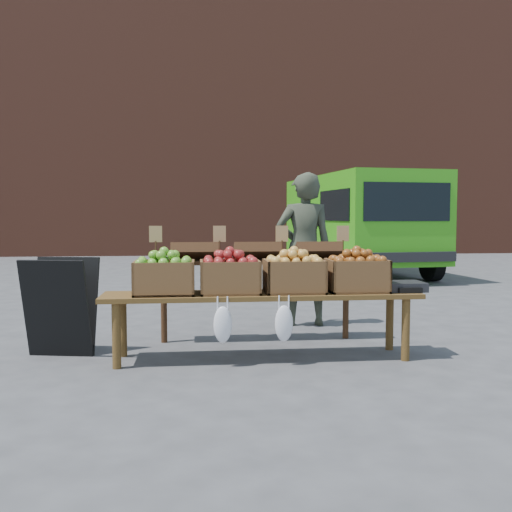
{
  "coord_description": "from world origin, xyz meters",
  "views": [
    {
      "loc": [
        0.3,
        -4.6,
        1.23
      ],
      "look_at": [
        0.86,
        0.7,
        0.85
      ],
      "focal_mm": 40.0,
      "sensor_mm": 36.0,
      "label": 1
    }
  ],
  "objects_px": {
    "crate_golden_apples": "(164,278)",
    "weighing_scale": "(404,286)",
    "crate_red_apples": "(294,276)",
    "crate_russet_pears": "(230,277)",
    "chalkboard_sign": "(61,306)",
    "crate_green_apples": "(356,275)",
    "delivery_van": "(358,226)",
    "display_bench": "(262,326)",
    "vendor": "(304,250)",
    "back_table": "(256,288)"
  },
  "relations": [
    {
      "from": "crate_golden_apples",
      "to": "weighing_scale",
      "type": "height_order",
      "value": "crate_golden_apples"
    },
    {
      "from": "crate_red_apples",
      "to": "weighing_scale",
      "type": "height_order",
      "value": "crate_red_apples"
    },
    {
      "from": "crate_russet_pears",
      "to": "crate_red_apples",
      "type": "height_order",
      "value": "same"
    },
    {
      "from": "crate_golden_apples",
      "to": "chalkboard_sign",
      "type": "bearing_deg",
      "value": 162.66
    },
    {
      "from": "crate_green_apples",
      "to": "crate_golden_apples",
      "type": "bearing_deg",
      "value": 180.0
    },
    {
      "from": "delivery_van",
      "to": "display_bench",
      "type": "height_order",
      "value": "delivery_van"
    },
    {
      "from": "chalkboard_sign",
      "to": "crate_russet_pears",
      "type": "height_order",
      "value": "chalkboard_sign"
    },
    {
      "from": "vendor",
      "to": "display_bench",
      "type": "distance_m",
      "value": 1.68
    },
    {
      "from": "vendor",
      "to": "back_table",
      "type": "distance_m",
      "value": 1.01
    },
    {
      "from": "back_table",
      "to": "crate_golden_apples",
      "type": "bearing_deg",
      "value": -139.8
    },
    {
      "from": "delivery_van",
      "to": "weighing_scale",
      "type": "bearing_deg",
      "value": -109.43
    },
    {
      "from": "display_bench",
      "to": "crate_red_apples",
      "type": "xyz_separation_m",
      "value": [
        0.28,
        0.0,
        0.42
      ]
    },
    {
      "from": "crate_golden_apples",
      "to": "crate_green_apples",
      "type": "xyz_separation_m",
      "value": [
        1.65,
        0.0,
        0.0
      ]
    },
    {
      "from": "delivery_van",
      "to": "display_bench",
      "type": "distance_m",
      "value": 7.34
    },
    {
      "from": "vendor",
      "to": "weighing_scale",
      "type": "distance_m",
      "value": 1.59
    },
    {
      "from": "back_table",
      "to": "weighing_scale",
      "type": "height_order",
      "value": "back_table"
    },
    {
      "from": "vendor",
      "to": "display_bench",
      "type": "relative_size",
      "value": 0.63
    },
    {
      "from": "crate_golden_apples",
      "to": "crate_russet_pears",
      "type": "xyz_separation_m",
      "value": [
        0.55,
        0.0,
        0.0
      ]
    },
    {
      "from": "crate_golden_apples",
      "to": "weighing_scale",
      "type": "relative_size",
      "value": 1.47
    },
    {
      "from": "vendor",
      "to": "weighing_scale",
      "type": "bearing_deg",
      "value": 115.29
    },
    {
      "from": "weighing_scale",
      "to": "crate_golden_apples",
      "type": "bearing_deg",
      "value": 180.0
    },
    {
      "from": "display_bench",
      "to": "delivery_van",
      "type": "bearing_deg",
      "value": 67.53
    },
    {
      "from": "crate_green_apples",
      "to": "vendor",
      "type": "bearing_deg",
      "value": 97.24
    },
    {
      "from": "chalkboard_sign",
      "to": "crate_red_apples",
      "type": "height_order",
      "value": "chalkboard_sign"
    },
    {
      "from": "delivery_van",
      "to": "weighing_scale",
      "type": "relative_size",
      "value": 13.34
    },
    {
      "from": "crate_red_apples",
      "to": "vendor",
      "type": "bearing_deg",
      "value": 75.79
    },
    {
      "from": "back_table",
      "to": "display_bench",
      "type": "bearing_deg",
      "value": -92.14
    },
    {
      "from": "crate_red_apples",
      "to": "crate_russet_pears",
      "type": "bearing_deg",
      "value": 180.0
    },
    {
      "from": "vendor",
      "to": "display_bench",
      "type": "height_order",
      "value": "vendor"
    },
    {
      "from": "delivery_van",
      "to": "crate_green_apples",
      "type": "distance_m",
      "value": 7.04
    },
    {
      "from": "delivery_van",
      "to": "crate_red_apples",
      "type": "xyz_separation_m",
      "value": [
        -2.52,
        -6.75,
        -0.31
      ]
    },
    {
      "from": "display_bench",
      "to": "weighing_scale",
      "type": "relative_size",
      "value": 7.94
    },
    {
      "from": "delivery_van",
      "to": "back_table",
      "type": "bearing_deg",
      "value": -121.19
    },
    {
      "from": "vendor",
      "to": "crate_golden_apples",
      "type": "height_order",
      "value": "vendor"
    },
    {
      "from": "back_table",
      "to": "crate_russet_pears",
      "type": "distance_m",
      "value": 0.8
    },
    {
      "from": "back_table",
      "to": "crate_golden_apples",
      "type": "xyz_separation_m",
      "value": [
        -0.85,
        -0.72,
        0.19
      ]
    },
    {
      "from": "display_bench",
      "to": "crate_green_apples",
      "type": "distance_m",
      "value": 0.93
    },
    {
      "from": "delivery_van",
      "to": "back_table",
      "type": "relative_size",
      "value": 2.16
    },
    {
      "from": "back_table",
      "to": "display_bench",
      "type": "relative_size",
      "value": 0.78
    },
    {
      "from": "vendor",
      "to": "crate_red_apples",
      "type": "height_order",
      "value": "vendor"
    },
    {
      "from": "delivery_van",
      "to": "vendor",
      "type": "height_order",
      "value": "delivery_van"
    },
    {
      "from": "delivery_van",
      "to": "crate_golden_apples",
      "type": "relative_size",
      "value": 9.07
    },
    {
      "from": "delivery_van",
      "to": "crate_green_apples",
      "type": "relative_size",
      "value": 9.07
    },
    {
      "from": "display_bench",
      "to": "back_table",
      "type": "bearing_deg",
      "value": 87.86
    },
    {
      "from": "crate_russet_pears",
      "to": "crate_red_apples",
      "type": "bearing_deg",
      "value": 0.0
    },
    {
      "from": "back_table",
      "to": "weighing_scale",
      "type": "bearing_deg",
      "value": -30.48
    },
    {
      "from": "vendor",
      "to": "chalkboard_sign",
      "type": "relative_size",
      "value": 1.95
    },
    {
      "from": "crate_russet_pears",
      "to": "crate_red_apples",
      "type": "distance_m",
      "value": 0.55
    },
    {
      "from": "display_bench",
      "to": "weighing_scale",
      "type": "xyz_separation_m",
      "value": [
        1.25,
        0.0,
        0.33
      ]
    },
    {
      "from": "back_table",
      "to": "crate_russet_pears",
      "type": "height_order",
      "value": "back_table"
    }
  ]
}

